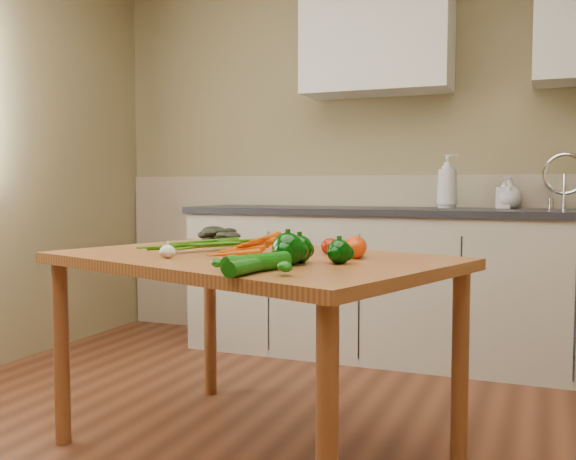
{
  "coord_description": "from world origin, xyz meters",
  "views": [
    {
      "loc": [
        0.9,
        -1.59,
        1.03
      ],
      "look_at": [
        -0.08,
        0.82,
        0.85
      ],
      "focal_mm": 40.0,
      "sensor_mm": 36.0,
      "label": 1
    }
  ],
  "objects_px": {
    "tomato_a": "(330,247)",
    "garlic_bulb": "(168,251)",
    "soap_bottle_b": "(505,193)",
    "zucchini_b": "(251,265)",
    "soap_bottle_c": "(509,193)",
    "table": "(251,278)",
    "pepper_a": "(299,249)",
    "pepper_b": "(339,252)",
    "pepper_c": "(288,249)",
    "leafy_greens": "(224,231)",
    "tomato_b": "(356,247)",
    "soap_bottle_a": "(447,181)",
    "zucchini_a": "(257,263)",
    "carrot_bunch": "(236,245)",
    "tomato_c": "(355,248)"
  },
  "relations": [
    {
      "from": "pepper_c",
      "to": "tomato_b",
      "type": "relative_size",
      "value": 1.28
    },
    {
      "from": "soap_bottle_c",
      "to": "pepper_a",
      "type": "xyz_separation_m",
      "value": [
        -0.56,
        -1.94,
        -0.18
      ]
    },
    {
      "from": "table",
      "to": "tomato_b",
      "type": "height_order",
      "value": "tomato_b"
    },
    {
      "from": "soap_bottle_b",
      "to": "zucchini_b",
      "type": "xyz_separation_m",
      "value": [
        -0.58,
        -2.23,
        -0.2
      ]
    },
    {
      "from": "soap_bottle_a",
      "to": "tomato_a",
      "type": "relative_size",
      "value": 4.57
    },
    {
      "from": "tomato_a",
      "to": "zucchini_a",
      "type": "bearing_deg",
      "value": -95.92
    },
    {
      "from": "tomato_b",
      "to": "pepper_b",
      "type": "bearing_deg",
      "value": -87.87
    },
    {
      "from": "soap_bottle_c",
      "to": "pepper_c",
      "type": "height_order",
      "value": "soap_bottle_c"
    },
    {
      "from": "pepper_c",
      "to": "tomato_a",
      "type": "bearing_deg",
      "value": 85.14
    },
    {
      "from": "pepper_b",
      "to": "tomato_a",
      "type": "height_order",
      "value": "pepper_b"
    },
    {
      "from": "soap_bottle_c",
      "to": "pepper_c",
      "type": "bearing_deg",
      "value": -39.07
    },
    {
      "from": "carrot_bunch",
      "to": "pepper_b",
      "type": "height_order",
      "value": "pepper_b"
    },
    {
      "from": "soap_bottle_c",
      "to": "tomato_a",
      "type": "height_order",
      "value": "soap_bottle_c"
    },
    {
      "from": "tomato_a",
      "to": "zucchini_a",
      "type": "relative_size",
      "value": 0.29
    },
    {
      "from": "soap_bottle_a",
      "to": "garlic_bulb",
      "type": "bearing_deg",
      "value": 149.19
    },
    {
      "from": "soap_bottle_a",
      "to": "garlic_bulb",
      "type": "height_order",
      "value": "soap_bottle_a"
    },
    {
      "from": "soap_bottle_b",
      "to": "zucchini_b",
      "type": "distance_m",
      "value": 2.31
    },
    {
      "from": "carrot_bunch",
      "to": "tomato_b",
      "type": "xyz_separation_m",
      "value": [
        0.44,
        0.09,
        0.0
      ]
    },
    {
      "from": "soap_bottle_c",
      "to": "zucchini_a",
      "type": "xyz_separation_m",
      "value": [
        -0.6,
        -2.2,
        -0.19
      ]
    },
    {
      "from": "tomato_b",
      "to": "tomato_c",
      "type": "distance_m",
      "value": 0.06
    },
    {
      "from": "garlic_bulb",
      "to": "carrot_bunch",
      "type": "bearing_deg",
      "value": 48.87
    },
    {
      "from": "soap_bottle_a",
      "to": "soap_bottle_b",
      "type": "xyz_separation_m",
      "value": [
        0.32,
        0.1,
        -0.07
      ]
    },
    {
      "from": "soap_bottle_c",
      "to": "tomato_a",
      "type": "distance_m",
      "value": 1.77
    },
    {
      "from": "tomato_b",
      "to": "zucchini_a",
      "type": "bearing_deg",
      "value": -107.47
    },
    {
      "from": "pepper_b",
      "to": "zucchini_a",
      "type": "relative_size",
      "value": 0.34
    },
    {
      "from": "pepper_c",
      "to": "tomato_a",
      "type": "relative_size",
      "value": 1.52
    },
    {
      "from": "soap_bottle_a",
      "to": "pepper_c",
      "type": "distance_m",
      "value": 1.94
    },
    {
      "from": "carrot_bunch",
      "to": "zucchini_a",
      "type": "distance_m",
      "value": 0.51
    },
    {
      "from": "tomato_a",
      "to": "garlic_bulb",
      "type": "bearing_deg",
      "value": -148.45
    },
    {
      "from": "soap_bottle_a",
      "to": "tomato_b",
      "type": "distance_m",
      "value": 1.6
    },
    {
      "from": "pepper_b",
      "to": "tomato_b",
      "type": "height_order",
      "value": "pepper_b"
    },
    {
      "from": "tomato_c",
      "to": "table",
      "type": "bearing_deg",
      "value": -175.44
    },
    {
      "from": "soap_bottle_a",
      "to": "tomato_c",
      "type": "relative_size",
      "value": 3.95
    },
    {
      "from": "leafy_greens",
      "to": "tomato_b",
      "type": "height_order",
      "value": "leafy_greens"
    },
    {
      "from": "pepper_c",
      "to": "zucchini_b",
      "type": "relative_size",
      "value": 0.45
    },
    {
      "from": "table",
      "to": "carrot_bunch",
      "type": "height_order",
      "value": "carrot_bunch"
    },
    {
      "from": "table",
      "to": "zucchini_b",
      "type": "xyz_separation_m",
      "value": [
        0.22,
        -0.46,
        0.11
      ]
    },
    {
      "from": "zucchini_a",
      "to": "zucchini_b",
      "type": "bearing_deg",
      "value": -93.67
    },
    {
      "from": "tomato_b",
      "to": "carrot_bunch",
      "type": "bearing_deg",
      "value": -168.51
    },
    {
      "from": "table",
      "to": "soap_bottle_a",
      "type": "height_order",
      "value": "soap_bottle_a"
    },
    {
      "from": "table",
      "to": "carrot_bunch",
      "type": "relative_size",
      "value": 6.19
    },
    {
      "from": "leafy_greens",
      "to": "tomato_a",
      "type": "distance_m",
      "value": 0.71
    },
    {
      "from": "zucchini_a",
      "to": "pepper_c",
      "type": "bearing_deg",
      "value": 82.07
    },
    {
      "from": "table",
      "to": "pepper_a",
      "type": "bearing_deg",
      "value": -12.5
    },
    {
      "from": "leafy_greens",
      "to": "tomato_a",
      "type": "relative_size",
      "value": 2.96
    },
    {
      "from": "soap_bottle_a",
      "to": "zucchini_b",
      "type": "relative_size",
      "value": 1.34
    },
    {
      "from": "pepper_b",
      "to": "pepper_c",
      "type": "height_order",
      "value": "pepper_c"
    },
    {
      "from": "soap_bottle_a",
      "to": "zucchini_b",
      "type": "distance_m",
      "value": 2.17
    },
    {
      "from": "table",
      "to": "zucchini_a",
      "type": "xyz_separation_m",
      "value": [
        0.22,
        -0.42,
        0.11
      ]
    },
    {
      "from": "soap_bottle_a",
      "to": "carrot_bunch",
      "type": "distance_m",
      "value": 1.77
    }
  ]
}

